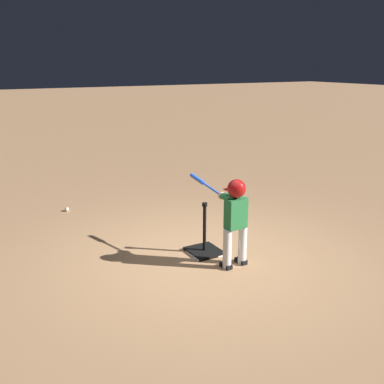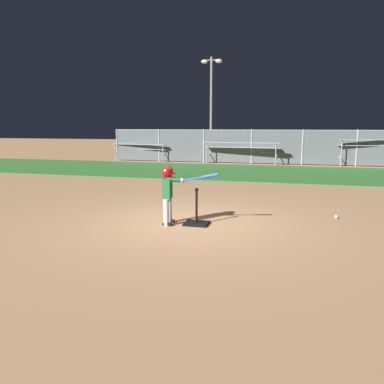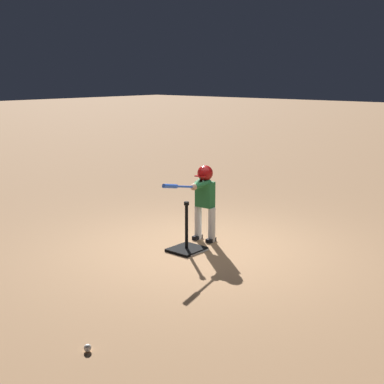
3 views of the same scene
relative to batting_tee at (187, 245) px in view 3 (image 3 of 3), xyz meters
name	(u,v)px [view 3 (image 3 of 3)]	position (x,y,z in m)	size (l,w,h in m)	color
ground_plane	(200,250)	(-0.17, 0.12, -0.09)	(90.00, 90.00, 0.00)	#AD7F56
home_plate	(188,250)	(-0.02, 0.01, -0.08)	(0.44, 0.44, 0.02)	white
batting_tee	(187,245)	(0.00, 0.00, 0.00)	(0.49, 0.44, 0.76)	black
batter_child	(204,194)	(-0.54, -0.12, 0.68)	(1.16, 0.39, 1.21)	silver
baseball	(88,348)	(2.87, 1.26, -0.05)	(0.07, 0.07, 0.07)	white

